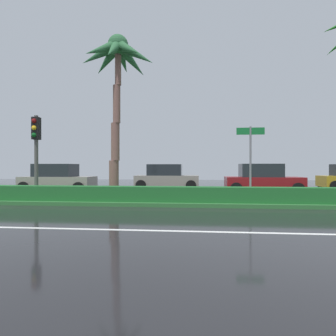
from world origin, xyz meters
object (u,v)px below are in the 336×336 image
palm_tree_mid_left (117,65)px  car_in_traffic_second (166,177)px  street_name_sign (250,153)px  traffic_signal_median_left (36,142)px  car_in_traffic_leading (57,179)px  car_in_traffic_third (262,179)px

palm_tree_mid_left → car_in_traffic_second: (1.44, 7.18, -5.24)m
street_name_sign → car_in_traffic_second: size_ratio=0.70×
traffic_signal_median_left → car_in_traffic_leading: size_ratio=0.84×
car_in_traffic_third → palm_tree_mid_left: bearing=-147.4°
car_in_traffic_third → traffic_signal_median_left: bearing=-153.1°
street_name_sign → car_in_traffic_third: street_name_sign is taller
car_in_traffic_leading → car_in_traffic_second: same height
car_in_traffic_second → street_name_sign: bearing=-62.0°
street_name_sign → car_in_traffic_second: bearing=118.0°
palm_tree_mid_left → car_in_traffic_leading: palm_tree_mid_left is taller
palm_tree_mid_left → car_in_traffic_leading: size_ratio=1.68×
traffic_signal_median_left → car_in_traffic_third: traffic_signal_median_left is taller
traffic_signal_median_left → car_in_traffic_leading: 5.50m
car_in_traffic_leading → traffic_signal_median_left: bearing=-72.9°
street_name_sign → car_in_traffic_leading: (-10.53, 4.94, -1.25)m
street_name_sign → palm_tree_mid_left: bearing=172.8°
palm_tree_mid_left → street_name_sign: palm_tree_mid_left is taller
street_name_sign → car_in_traffic_second: 9.02m
palm_tree_mid_left → car_in_traffic_third: (7.29, 4.66, -5.24)m
traffic_signal_median_left → street_name_sign: (9.00, 0.03, -0.55)m
palm_tree_mid_left → traffic_signal_median_left: (-3.36, -0.74, -3.44)m
traffic_signal_median_left → car_in_traffic_second: bearing=58.7°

